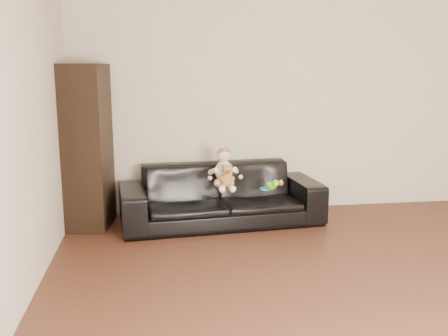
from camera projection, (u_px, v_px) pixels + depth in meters
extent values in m
plane|color=#4C281A|center=(388.00, 315.00, 3.45)|extent=(5.50, 5.50, 0.00)
plane|color=beige|center=(287.00, 101.00, 5.86)|extent=(5.00, 0.00, 5.00)
imported|color=black|center=(221.00, 195.00, 5.45)|extent=(2.24, 1.04, 0.63)
cube|color=black|center=(87.00, 147.00, 5.24)|extent=(0.51, 0.65, 1.72)
cube|color=silver|center=(87.00, 110.00, 5.17)|extent=(0.21, 0.27, 0.28)
ellipsoid|color=#FED7D7|center=(224.00, 183.00, 5.32)|extent=(0.23, 0.20, 0.12)
ellipsoid|color=white|center=(224.00, 171.00, 5.31)|extent=(0.20, 0.16, 0.23)
sphere|color=beige|center=(224.00, 155.00, 5.26)|extent=(0.16, 0.16, 0.15)
ellipsoid|color=#8C603F|center=(224.00, 153.00, 5.26)|extent=(0.16, 0.16, 0.10)
cylinder|color=#FED7D7|center=(222.00, 188.00, 5.18)|extent=(0.08, 0.19, 0.07)
cylinder|color=#FED7D7|center=(230.00, 187.00, 5.19)|extent=(0.08, 0.19, 0.07)
sphere|color=white|center=(222.00, 190.00, 5.09)|extent=(0.06, 0.06, 0.06)
sphere|color=white|center=(233.00, 189.00, 5.10)|extent=(0.06, 0.06, 0.06)
cylinder|color=white|center=(213.00, 171.00, 5.24)|extent=(0.06, 0.16, 0.10)
cylinder|color=white|center=(235.00, 170.00, 5.27)|extent=(0.06, 0.16, 0.10)
ellipsoid|color=#A1692E|center=(227.00, 179.00, 5.17)|extent=(0.13, 0.11, 0.15)
sphere|color=#A1692E|center=(227.00, 169.00, 5.13)|extent=(0.10, 0.10, 0.10)
sphere|color=#A1692E|center=(224.00, 166.00, 5.13)|extent=(0.04, 0.04, 0.04)
sphere|color=#A1692E|center=(230.00, 166.00, 5.14)|extent=(0.04, 0.04, 0.04)
sphere|color=#593819|center=(228.00, 171.00, 5.09)|extent=(0.04, 0.04, 0.04)
ellipsoid|color=#5FD118|center=(272.00, 185.00, 5.26)|extent=(0.13, 0.15, 0.09)
sphere|color=orange|center=(281.00, 183.00, 5.43)|extent=(0.06, 0.06, 0.06)
cylinder|color=#1890C2|center=(265.00, 189.00, 5.27)|extent=(0.11, 0.11, 0.01)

